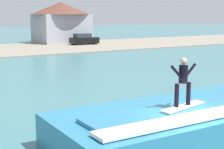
% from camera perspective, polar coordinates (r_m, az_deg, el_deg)
% --- Properties ---
extents(wave_crest, '(10.49, 4.34, 1.40)m').
position_cam_1_polar(wave_crest, '(13.93, 12.02, -7.51)').
color(wave_crest, teal).
rests_on(wave_crest, ground_plane).
extents(surfboard, '(2.26, 0.89, 0.06)m').
position_cam_1_polar(surfboard, '(13.08, 11.50, -5.12)').
color(surfboard, white).
rests_on(surfboard, wave_crest).
extents(surfer, '(1.19, 0.32, 1.76)m').
position_cam_1_polar(surfer, '(12.88, 11.46, -0.72)').
color(surfer, black).
rests_on(surfer, surfboard).
extents(car_far_shore, '(4.43, 2.20, 1.86)m').
position_cam_1_polar(car_far_shore, '(55.52, -4.59, 5.72)').
color(car_far_shore, black).
rests_on(car_far_shore, ground_plane).
extents(house_gabled_white, '(10.03, 10.03, 6.82)m').
position_cam_1_polar(house_gabled_white, '(60.30, -8.27, 8.67)').
color(house_gabled_white, '#9EA3AD').
rests_on(house_gabled_white, ground_plane).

